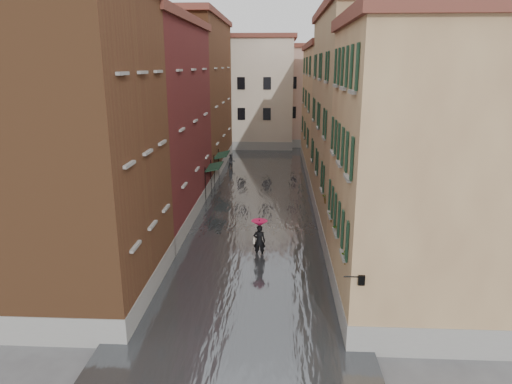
# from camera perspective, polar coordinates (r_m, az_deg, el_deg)

# --- Properties ---
(ground) EXTENTS (120.00, 120.00, 0.00)m
(ground) POSITION_cam_1_polar(r_m,az_deg,el_deg) (22.73, -1.13, -10.67)
(ground) COLOR #4F4E51
(ground) RESTS_ON ground
(floodwater) EXTENTS (10.00, 60.00, 0.20)m
(floodwater) POSITION_cam_1_polar(r_m,az_deg,el_deg) (34.82, 0.37, -1.01)
(floodwater) COLOR #494D51
(floodwater) RESTS_ON ground
(building_left_near) EXTENTS (6.00, 8.00, 13.00)m
(building_left_near) POSITION_cam_1_polar(r_m,az_deg,el_deg) (20.51, -21.63, 4.50)
(building_left_near) COLOR brown
(building_left_near) RESTS_ON ground
(building_left_mid) EXTENTS (6.00, 14.00, 12.50)m
(building_left_mid) POSITION_cam_1_polar(r_m,az_deg,el_deg) (30.77, -13.23, 8.09)
(building_left_mid) COLOR #581D1B
(building_left_mid) RESTS_ON ground
(building_left_far) EXTENTS (6.00, 16.00, 14.00)m
(building_left_far) POSITION_cam_1_polar(r_m,az_deg,el_deg) (45.24, -8.04, 11.59)
(building_left_far) COLOR brown
(building_left_far) RESTS_ON ground
(building_right_near) EXTENTS (6.00, 8.00, 11.50)m
(building_right_near) POSITION_cam_1_polar(r_m,az_deg,el_deg) (19.62, 19.19, 2.03)
(building_right_near) COLOR #966F4D
(building_right_near) RESTS_ON ground
(building_right_mid) EXTENTS (6.00, 14.00, 13.00)m
(building_right_mid) POSITION_cam_1_polar(r_m,az_deg,el_deg) (30.05, 13.64, 8.38)
(building_right_mid) COLOR #96825B
(building_right_mid) RESTS_ON ground
(building_right_far) EXTENTS (6.00, 16.00, 11.50)m
(building_right_far) POSITION_cam_1_polar(r_m,az_deg,el_deg) (44.88, 10.14, 9.87)
(building_right_far) COLOR #966F4D
(building_right_far) RESTS_ON ground
(building_end_cream) EXTENTS (12.00, 9.00, 13.00)m
(building_end_cream) POSITION_cam_1_polar(r_m,az_deg,el_deg) (58.61, -1.49, 12.14)
(building_end_cream) COLOR beige
(building_end_cream) RESTS_ON ground
(building_end_pink) EXTENTS (10.00, 9.00, 12.00)m
(building_end_pink) POSITION_cam_1_polar(r_m,az_deg,el_deg) (60.63, 7.36, 11.66)
(building_end_pink) COLOR tan
(building_end_pink) RESTS_ON ground
(awning_near) EXTENTS (1.09, 2.88, 2.80)m
(awning_near) POSITION_cam_1_polar(r_m,az_deg,el_deg) (35.10, -5.28, 3.05)
(awning_near) COLOR black
(awning_near) RESTS_ON ground
(awning_far) EXTENTS (1.09, 2.94, 2.80)m
(awning_far) POSITION_cam_1_polar(r_m,az_deg,el_deg) (39.72, -4.32, 4.55)
(awning_far) COLOR black
(awning_far) RESTS_ON ground
(wall_lantern) EXTENTS (0.71, 0.22, 0.35)m
(wall_lantern) POSITION_cam_1_polar(r_m,az_deg,el_deg) (16.22, 12.95, -10.61)
(wall_lantern) COLOR black
(wall_lantern) RESTS_ON ground
(window_planters) EXTENTS (0.59, 8.55, 0.84)m
(window_planters) POSITION_cam_1_polar(r_m,az_deg,el_deg) (20.82, 10.07, -2.98)
(window_planters) COLOR olive
(window_planters) RESTS_ON ground
(pedestrian_main) EXTENTS (0.90, 0.90, 2.06)m
(pedestrian_main) POSITION_cam_1_polar(r_m,az_deg,el_deg) (24.60, 0.42, -5.48)
(pedestrian_main) COLOR black
(pedestrian_main) RESTS_ON ground
(pedestrian_far) EXTENTS (0.90, 0.78, 1.57)m
(pedestrian_far) POSITION_cam_1_polar(r_m,az_deg,el_deg) (45.22, -3.10, 3.76)
(pedestrian_far) COLOR black
(pedestrian_far) RESTS_ON ground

